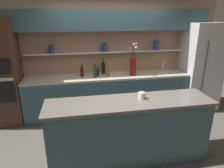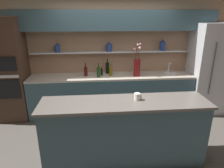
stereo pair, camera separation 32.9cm
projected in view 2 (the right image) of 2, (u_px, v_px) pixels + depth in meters
The scene contains 15 objects.
ground_plane at pixel (120, 144), 3.59m from camera, with size 12.00×12.00×0.00m, color #4C4742.
back_wall_unit at pixel (113, 45), 4.52m from camera, with size 5.20×0.44×2.60m.
back_counter_unit at pixel (112, 94), 4.60m from camera, with size 3.62×0.62×0.92m.
island_counter at pixel (124, 132), 3.04m from camera, with size 2.46×0.61×1.02m.
refrigerator at pixel (209, 69), 4.57m from camera, with size 0.82×0.73×2.04m.
oven_tower at pixel (8, 71), 4.21m from camera, with size 0.72×0.64×2.18m.
flower_vase at pixel (137, 66), 4.36m from camera, with size 0.16×0.17×0.72m.
sink_fixture at pixel (170, 73), 4.57m from camera, with size 0.30×0.30×0.25m.
bottle_wine_0 at pixel (98, 72), 4.31m from camera, with size 0.07×0.07×0.30m.
bottle_wine_1 at pixel (107, 68), 4.57m from camera, with size 0.08×0.08×0.35m.
bottle_oil_2 at pixel (99, 70), 4.50m from camera, with size 0.06×0.06×0.25m.
bottle_oil_3 at pixel (111, 71), 4.41m from camera, with size 0.07×0.07×0.25m.
bottle_sauce_4 at pixel (102, 72), 4.44m from camera, with size 0.05×0.05×0.18m.
bottle_wine_5 at pixel (86, 71), 4.39m from camera, with size 0.07×0.07×0.29m.
coffee_mug at pixel (137, 97), 2.92m from camera, with size 0.11×0.09×0.10m.
Camera 2 is at (-0.42, -3.01, 2.21)m, focal length 32.00 mm.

